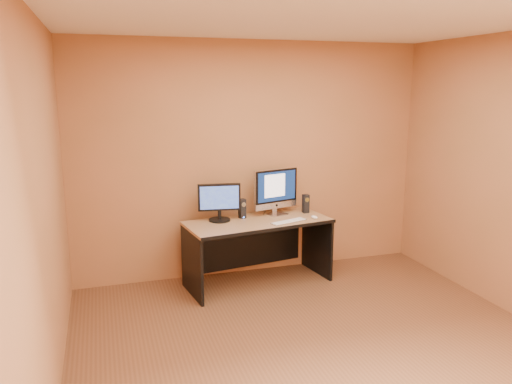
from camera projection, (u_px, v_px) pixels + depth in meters
floor at (326, 355)px, 3.99m from camera, size 4.00×4.00×0.00m
walls at (332, 197)px, 3.71m from camera, size 4.00×4.00×2.60m
ceiling at (338, 14)px, 3.44m from camera, size 4.00×4.00×0.00m
desk at (258, 252)px, 5.38m from camera, size 1.61×0.89×0.71m
imac at (277, 192)px, 5.49m from camera, size 0.58×0.33×0.52m
second_monitor at (219, 202)px, 5.26m from camera, size 0.48×0.29×0.40m
speaker_left at (242, 209)px, 5.39m from camera, size 0.08×0.08×0.21m
speaker_right at (306, 204)px, 5.62m from camera, size 0.07×0.07×0.21m
keyboard at (289, 222)px, 5.24m from camera, size 0.42×0.23×0.02m
mouse at (314, 217)px, 5.38m from camera, size 0.07×0.10×0.03m
cable_a at (281, 212)px, 5.63m from camera, size 0.12×0.18×0.01m
cable_b at (265, 213)px, 5.63m from camera, size 0.08×0.16×0.01m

